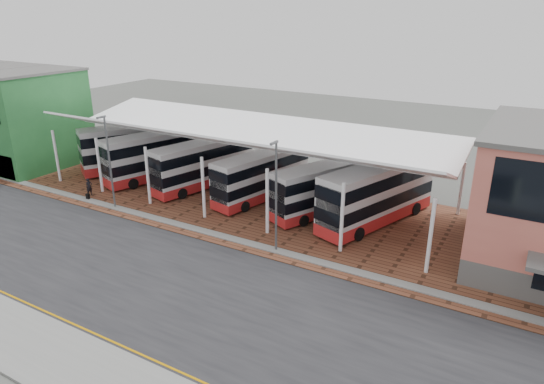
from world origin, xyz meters
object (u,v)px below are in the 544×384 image
object	(u,v)px
bus_5	(377,194)
pedestrian	(89,187)
bus_0	(138,147)
bus_4	(325,189)
bus_2	(203,165)
bus_1	(158,156)
bus_3	(262,176)

from	to	relation	value
bus_5	pedestrian	size ratio (longest dim) A/B	7.30
bus_0	bus_4	bearing A→B (deg)	29.03
bus_4	bus_0	bearing A→B (deg)	-158.46
bus_2	bus_5	distance (m)	17.07
bus_2	bus_4	bearing A→B (deg)	14.63
bus_4	pedestrian	size ratio (longest dim) A/B	6.34
bus_1	pedestrian	bearing A→B (deg)	-88.88
bus_0	bus_4	distance (m)	22.03
bus_4	bus_5	size ratio (longest dim) A/B	0.87
bus_1	bus_4	world-z (taller)	bus_1
bus_5	bus_2	bearing A→B (deg)	-160.40
bus_1	bus_5	distance (m)	22.56
bus_2	bus_3	size ratio (longest dim) A/B	1.05
bus_2	pedestrian	world-z (taller)	bus_2
bus_5	pedestrian	world-z (taller)	bus_5
bus_4	bus_5	xyz separation A→B (m)	(4.36, 0.20, 0.28)
bus_1	bus_5	bearing A→B (deg)	19.00
bus_5	bus_0	bearing A→B (deg)	-162.67
bus_1	bus_2	bearing A→B (deg)	19.62
bus_1	bus_3	world-z (taller)	bus_1
pedestrian	bus_5	bearing A→B (deg)	-60.46
bus_4	bus_5	bearing A→B (deg)	26.74
bus_3	bus_1	bearing A→B (deg)	-165.67
bus_0	bus_1	world-z (taller)	bus_0
bus_3	bus_2	bearing A→B (deg)	-165.89
pedestrian	bus_4	bearing A→B (deg)	-57.69
bus_0	bus_3	bearing A→B (deg)	28.50
bus_1	bus_5	xyz separation A→B (m)	(22.56, 0.32, 0.06)
bus_3	bus_5	distance (m)	10.60
bus_0	bus_2	world-z (taller)	bus_0
bus_0	bus_4	world-z (taller)	bus_0
bus_3	bus_4	distance (m)	6.24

